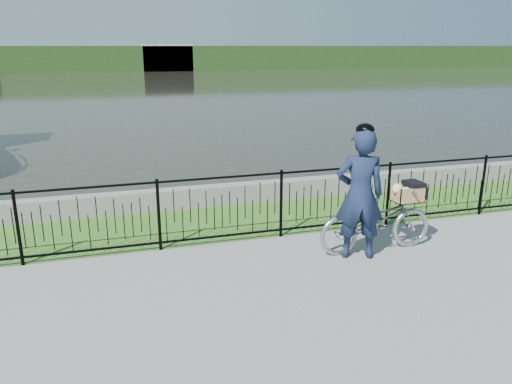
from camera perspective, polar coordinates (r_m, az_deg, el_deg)
name	(u,v)px	position (r m, az deg, el deg)	size (l,w,h in m)	color
ground	(250,286)	(6.78, -0.74, -10.73)	(120.00, 120.00, 0.00)	gray
grass_strip	(210,222)	(9.10, -5.23, -3.48)	(60.00, 2.00, 0.01)	#386720
water	(128,88)	(38.96, -14.40, 11.39)	(120.00, 120.00, 0.00)	#292A1F
quay_wall	(200,197)	(9.97, -6.41, -0.53)	(60.00, 0.30, 0.40)	slate
fence	(222,209)	(7.99, -3.90, -1.98)	(14.00, 0.06, 1.15)	black
far_treeline	(117,59)	(65.84, -15.66, 14.48)	(120.00, 6.00, 3.00)	#224018
far_building_right	(167,58)	(64.77, -10.14, 14.88)	(6.00, 3.00, 3.20)	#ADA38B
bicycle_rig	(377,220)	(7.93, 13.63, -3.11)	(1.87, 0.65, 1.09)	#A5ABB1
cyclist	(360,193)	(7.49, 11.77, -0.17)	(0.82, 0.65, 2.03)	#151F3A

